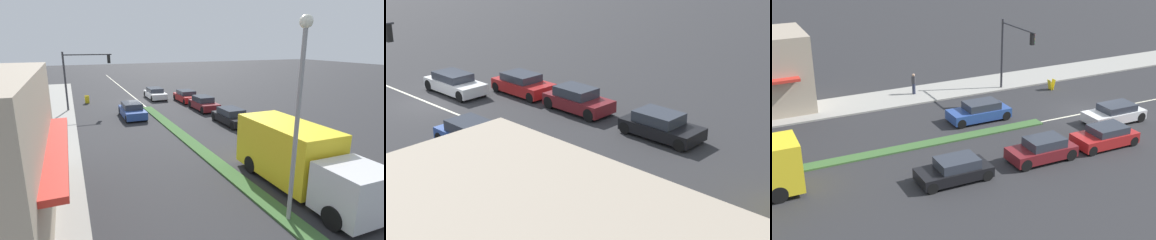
# 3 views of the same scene
# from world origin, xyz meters

# --- Properties ---
(ground_plane) EXTENTS (160.00, 160.00, 0.00)m
(ground_plane) POSITION_xyz_m (0.00, 18.00, 0.00)
(ground_plane) COLOR #2B2B2D
(sidewalk_right) EXTENTS (4.00, 73.00, 0.12)m
(sidewalk_right) POSITION_xyz_m (9.00, 18.50, 0.06)
(sidewalk_right) COLOR #9E9B93
(sidewalk_right) RESTS_ON ground
(lane_marking_center) EXTENTS (0.16, 60.00, 0.01)m
(lane_marking_center) POSITION_xyz_m (0.00, 0.00, 0.00)
(lane_marking_center) COLOR beige
(lane_marking_center) RESTS_ON ground
(traffic_signal_main) EXTENTS (4.59, 0.34, 5.60)m
(traffic_signal_main) POSITION_xyz_m (6.12, 2.66, 3.90)
(traffic_signal_main) COLOR #333338
(traffic_signal_main) RESTS_ON sidewalk_right
(pedestrian) EXTENTS (0.34, 0.34, 1.65)m
(pedestrian) POSITION_xyz_m (9.14, 9.65, 0.99)
(pedestrian) COLOR #282D42
(pedestrian) RESTS_ON sidewalk_right
(warning_aframe_sign) EXTENTS (0.45, 0.53, 0.84)m
(warning_aframe_sign) POSITION_xyz_m (5.55, -0.84, 0.43)
(warning_aframe_sign) COLOR yellow
(warning_aframe_sign) RESTS_ON ground
(coupe_blue) EXTENTS (1.84, 4.28, 1.33)m
(coupe_blue) POSITION_xyz_m (2.20, 7.51, 0.64)
(coupe_blue) COLOR #284793
(coupe_blue) RESTS_ON ground
(hatchback_red) EXTENTS (1.91, 3.99, 1.28)m
(hatchback_red) POSITION_xyz_m (-5.00, 2.53, 0.62)
(hatchback_red) COLOR #AD1E1E
(hatchback_red) RESTS_ON ground
(van_white) EXTENTS (1.86, 4.27, 1.29)m
(van_white) POSITION_xyz_m (-2.20, -0.63, 0.63)
(van_white) COLOR silver
(van_white) RESTS_ON ground
(suv_black) EXTENTS (1.87, 4.03, 1.28)m
(suv_black) POSITION_xyz_m (-5.00, 12.81, 0.61)
(suv_black) COLOR black
(suv_black) RESTS_ON ground
(sedan_maroon) EXTENTS (1.81, 4.01, 1.37)m
(sedan_maroon) POSITION_xyz_m (-5.00, 7.19, 0.66)
(sedan_maroon) COLOR maroon
(sedan_maroon) RESTS_ON ground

